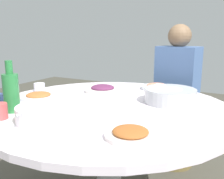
# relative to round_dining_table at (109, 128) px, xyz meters

# --- Properties ---
(round_dining_table) EXTENTS (1.36, 1.36, 0.76)m
(round_dining_table) POSITION_rel_round_dining_table_xyz_m (0.00, 0.00, 0.00)
(round_dining_table) COLOR #99999E
(round_dining_table) RESTS_ON ground
(rice_bowl) EXTENTS (0.30, 0.30, 0.09)m
(rice_bowl) POSITION_rel_round_dining_table_xyz_m (-0.21, 0.29, 0.19)
(rice_bowl) COLOR #B2B5BA
(rice_bowl) RESTS_ON round_dining_table
(soup_bowl) EXTENTS (0.29, 0.26, 0.07)m
(soup_bowl) POSITION_rel_round_dining_table_xyz_m (0.38, -0.12, 0.18)
(soup_bowl) COLOR white
(soup_bowl) RESTS_ON round_dining_table
(dish_eggplant) EXTENTS (0.24, 0.24, 0.05)m
(dish_eggplant) POSITION_rel_round_dining_table_xyz_m (-0.25, -0.19, 0.16)
(dish_eggplant) COLOR white
(dish_eggplant) RESTS_ON round_dining_table
(dish_tofu_braise) EXTENTS (0.22, 0.22, 0.04)m
(dish_tofu_braise) POSITION_rel_round_dining_table_xyz_m (0.10, -0.44, 0.16)
(dish_tofu_braise) COLOR white
(dish_tofu_braise) RESTS_ON round_dining_table
(dish_stirfry) EXTENTS (0.20, 0.20, 0.04)m
(dish_stirfry) POSITION_rel_round_dining_table_xyz_m (0.36, 0.30, 0.16)
(dish_stirfry) COLOR silver
(dish_stirfry) RESTS_ON round_dining_table
(dish_shrimp) EXTENTS (0.23, 0.23, 0.04)m
(dish_shrimp) POSITION_rel_round_dining_table_xyz_m (-0.52, 0.11, 0.16)
(dish_shrimp) COLOR silver
(dish_shrimp) RESTS_ON round_dining_table
(green_bottle) EXTENTS (0.08, 0.08, 0.26)m
(green_bottle) POSITION_rel_round_dining_table_xyz_m (0.35, -0.37, 0.25)
(green_bottle) COLOR #287739
(green_bottle) RESTS_ON round_dining_table
(tea_cup_side) EXTENTS (0.07, 0.07, 0.06)m
(tea_cup_side) POSITION_rel_round_dining_table_xyz_m (-0.05, -0.58, 0.17)
(tea_cup_side) COLOR white
(tea_cup_side) RESTS_ON round_dining_table
(stool_for_diner_left) EXTENTS (0.35, 0.35, 0.47)m
(stool_for_diner_left) POSITION_rel_round_dining_table_xyz_m (-0.91, 0.15, -0.38)
(stool_for_diner_left) COLOR brown
(stool_for_diner_left) RESTS_ON ground
(diner_left) EXTENTS (0.39, 0.37, 0.76)m
(diner_left) POSITION_rel_round_dining_table_xyz_m (-0.91, 0.15, 0.17)
(diner_left) COLOR #2D333D
(diner_left) RESTS_ON stool_for_diner_left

